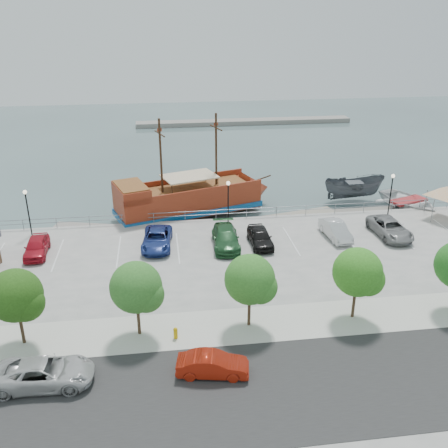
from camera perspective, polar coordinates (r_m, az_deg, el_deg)
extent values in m
plane|color=#3B4D4E|center=(42.12, 1.72, -4.75)|extent=(160.00, 160.00, 0.00)
cube|color=#272727|center=(28.63, 7.18, -18.04)|extent=(100.00, 8.00, 0.04)
cube|color=beige|center=(33.20, 4.58, -11.29)|extent=(100.00, 4.00, 0.05)
cylinder|color=slate|center=(48.29, 0.25, 1.63)|extent=(50.00, 0.06, 0.06)
cylinder|color=slate|center=(48.44, 0.25, 1.19)|extent=(50.00, 0.06, 0.06)
cube|color=gray|center=(95.05, 2.34, 11.59)|extent=(40.00, 3.00, 0.80)
cube|color=maroon|center=(51.52, -4.09, 2.74)|extent=(15.27, 8.89, 2.37)
cube|color=#115292|center=(51.79, -4.06, 1.94)|extent=(15.61, 9.23, 0.55)
cone|color=maroon|center=(54.79, 3.72, 4.04)|extent=(4.14, 5.07, 4.37)
cube|color=maroon|center=(49.16, -10.56, 3.62)|extent=(4.02, 5.18, 1.28)
cube|color=brown|center=(48.93, -10.62, 4.37)|extent=(3.73, 4.78, 0.11)
cube|color=brown|center=(51.26, -3.65, 4.11)|extent=(12.50, 7.51, 0.14)
cube|color=maroon|center=(52.94, -5.03, 5.01)|extent=(13.90, 4.73, 0.64)
cube|color=maroon|center=(49.10, -3.17, 3.57)|extent=(13.90, 4.73, 0.64)
cylinder|color=#382111|center=(51.21, -0.91, 8.46)|extent=(0.28, 0.28, 7.47)
cylinder|color=#382111|center=(49.09, -7.23, 7.61)|extent=(0.28, 0.28, 7.47)
cylinder|color=#382111|center=(50.67, -0.92, 10.94)|extent=(0.98, 2.64, 0.13)
cylinder|color=#382111|center=(48.53, -7.37, 10.20)|extent=(0.98, 2.64, 0.13)
cube|color=beige|center=(50.74, -3.98, 5.47)|extent=(6.10, 4.94, 0.11)
cylinder|color=#382111|center=(54.75, 4.33, 5.21)|extent=(2.20, 0.85, 0.54)
imported|color=#4B4F56|center=(57.39, 14.61, 3.78)|extent=(6.83, 2.67, 2.63)
imported|color=white|center=(56.70, 20.29, 2.18)|extent=(7.09, 8.32, 1.46)
cube|color=gray|center=(50.40, -15.46, -0.48)|extent=(6.63, 3.40, 0.36)
cube|color=gray|center=(51.81, 8.73, 0.84)|extent=(7.95, 3.86, 0.44)
cube|color=slate|center=(54.00, 15.52, 1.18)|extent=(7.55, 2.26, 0.43)
cylinder|color=slate|center=(53.93, 22.06, 2.48)|extent=(0.09, 0.09, 2.33)
cylinder|color=slate|center=(51.44, 22.73, 1.39)|extent=(0.09, 0.09, 2.33)
pyramid|color=silver|center=(52.40, 24.19, 3.95)|extent=(5.47, 5.47, 0.95)
imported|color=#B5B5B5|center=(29.81, -19.88, -15.72)|extent=(5.45, 2.67, 1.49)
imported|color=#A21D0C|center=(28.82, -1.31, -15.79)|extent=(4.22, 2.08, 1.33)
cylinder|color=#C89906|center=(31.79, -5.55, -12.43)|extent=(0.26, 0.26, 0.64)
sphere|color=#C89906|center=(31.59, -5.57, -11.92)|extent=(0.28, 0.28, 0.28)
cylinder|color=black|center=(47.77, -21.43, 1.04)|extent=(0.12, 0.12, 4.00)
sphere|color=#FFF2CC|center=(47.07, -21.80, 3.40)|extent=(0.36, 0.36, 0.36)
cylinder|color=black|center=(46.71, 0.48, 2.24)|extent=(0.12, 0.12, 4.00)
sphere|color=#FFF2CC|center=(45.99, 0.48, 4.68)|extent=(0.36, 0.36, 0.36)
cylinder|color=black|center=(51.35, 18.47, 2.99)|extent=(0.12, 0.12, 4.00)
sphere|color=#FFF2CC|center=(50.70, 18.77, 5.21)|extent=(0.36, 0.36, 0.36)
cylinder|color=#473321|center=(33.18, -22.12, -10.95)|extent=(0.20, 0.20, 2.20)
sphere|color=#214812|center=(32.01, -22.74, -7.52)|extent=(3.20, 3.20, 3.20)
sphere|color=#214812|center=(31.80, -21.70, -8.40)|extent=(2.20, 2.20, 2.20)
cylinder|color=#473321|center=(32.05, -9.74, -10.66)|extent=(0.20, 0.20, 2.20)
sphere|color=#2D6123|center=(30.83, -10.03, -7.11)|extent=(3.20, 3.20, 3.20)
sphere|color=#2D6123|center=(30.75, -8.87, -7.99)|extent=(2.20, 2.20, 2.20)
cylinder|color=#473321|center=(32.42, 2.89, -9.87)|extent=(0.20, 0.20, 2.20)
sphere|color=#2D6621|center=(31.22, 2.97, -6.34)|extent=(3.20, 3.20, 3.20)
sphere|color=#2D6621|center=(31.27, 4.14, -7.16)|extent=(2.20, 2.20, 2.20)
cylinder|color=#473321|center=(34.25, 14.62, -8.70)|extent=(0.20, 0.20, 2.20)
sphere|color=#2E6F1C|center=(33.12, 15.02, -5.32)|extent=(3.20, 3.20, 3.20)
sphere|color=#2E6F1C|center=(33.30, 16.10, -6.08)|extent=(2.20, 2.20, 2.20)
imported|color=#B21524|center=(44.20, -20.63, -2.42)|extent=(1.89, 4.40, 1.48)
imported|color=navy|center=(43.08, -7.66, -1.72)|extent=(2.88, 5.43, 1.46)
imported|color=#23552C|center=(42.78, 0.20, -1.60)|extent=(2.42, 5.48, 1.56)
imported|color=black|center=(43.15, 4.16, -1.47)|extent=(1.85, 4.47, 1.52)
imported|color=silver|center=(45.50, 12.63, -0.67)|extent=(1.92, 4.58, 1.47)
imported|color=gray|center=(47.15, 18.44, -0.46)|extent=(2.76, 5.53, 1.50)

